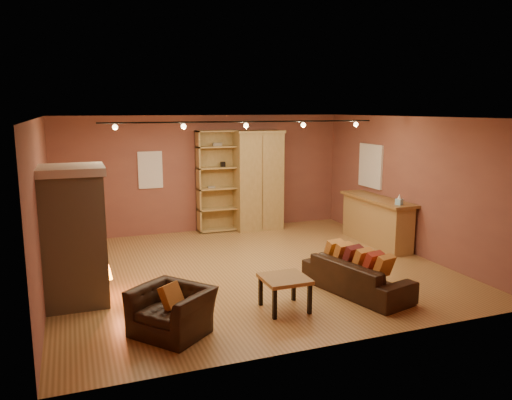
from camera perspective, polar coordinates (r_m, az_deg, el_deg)
name	(u,v)px	position (r m, az deg, el deg)	size (l,w,h in m)	color
floor	(250,269)	(9.42, -0.68, -7.86)	(7.00, 7.00, 0.00)	olive
ceiling	(250,117)	(8.95, -0.72, 9.42)	(7.00, 7.00, 0.00)	brown
back_wall	(205,174)	(12.15, -5.90, 3.01)	(7.00, 0.02, 2.80)	brown
left_wall	(42,208)	(8.57, -23.29, -0.89)	(0.02, 6.50, 2.80)	brown
right_wall	(409,185)	(10.76, 17.12, 1.64)	(0.02, 6.50, 2.80)	brown
fireplace	(74,236)	(8.04, -20.04, -3.85)	(1.01, 0.98, 2.12)	tan
back_window	(150,170)	(11.86, -11.99, 3.38)	(0.56, 0.04, 0.86)	white
bookcase	(217,180)	(12.12, -4.48, 2.27)	(1.00, 0.39, 2.45)	tan
armoire	(258,180)	(12.26, 0.22, 2.30)	(1.20, 0.68, 2.44)	tan
bar_counter	(376,221)	(11.29, 13.59, -2.30)	(0.59, 2.17, 1.04)	#AC864F
tissue_box	(399,200)	(10.47, 16.04, -0.04)	(0.14, 0.14, 0.21)	#8DC7E2
right_window	(371,166)	(11.84, 12.96, 3.82)	(0.05, 0.90, 1.00)	white
loveseat	(357,270)	(8.30, 11.45, -7.81)	(1.01, 1.96, 0.78)	black
armchair	(172,303)	(6.81, -9.61, -11.56)	(1.09, 1.13, 0.84)	black
coffee_table	(285,282)	(7.49, 3.31, -9.31)	(0.66, 0.66, 0.50)	olive
track_rail	(246,123)	(9.14, -1.15, 8.75)	(5.20, 0.09, 0.13)	black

